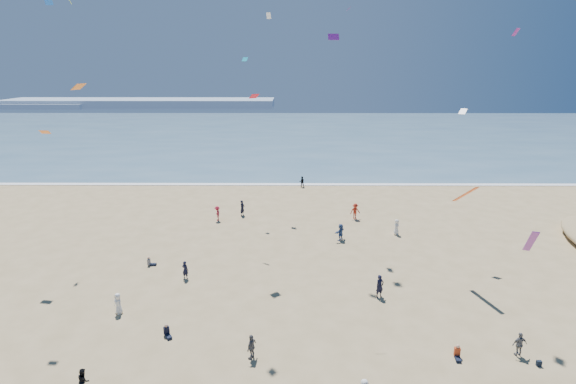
{
  "coord_description": "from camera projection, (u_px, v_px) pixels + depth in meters",
  "views": [
    {
      "loc": [
        2.16,
        -18.53,
        16.97
      ],
      "look_at": [
        2.0,
        8.0,
        9.42
      ],
      "focal_mm": 28.0,
      "sensor_mm": 36.0,
      "label": 1
    }
  ],
  "objects": [
    {
      "name": "kites_aloft",
      "position": [
        398.0,
        97.0,
        30.02
      ],
      "size": [
        41.13,
        43.86,
        27.99
      ],
      "color": "green",
      "rests_on": "ground"
    },
    {
      "name": "headland_far",
      "position": [
        141.0,
        103.0,
        185.88
      ],
      "size": [
        110.0,
        20.0,
        3.2
      ],
      "primitive_type": "cube",
      "color": "#7A8EA8",
      "rests_on": "ground"
    },
    {
      "name": "standing_flyers",
      "position": [
        317.0,
        274.0,
        35.85
      ],
      "size": [
        26.85,
        53.89,
        1.86
      ],
      "color": "#B0192D",
      "rests_on": "ground"
    },
    {
      "name": "ocean",
      "position": [
        282.0,
        134.0,
        113.84
      ],
      "size": [
        220.0,
        100.0,
        0.06
      ],
      "primitive_type": "cube",
      "color": "#476B84",
      "rests_on": "ground"
    },
    {
      "name": "navy_bag",
      "position": [
        539.0,
        363.0,
        26.19
      ],
      "size": [
        0.28,
        0.18,
        0.34
      ],
      "primitive_type": "cube",
      "color": "black",
      "rests_on": "ground"
    },
    {
      "name": "surf_line",
      "position": [
        276.0,
        184.0,
        65.75
      ],
      "size": [
        220.0,
        1.2,
        0.08
      ],
      "primitive_type": "cube",
      "color": "white",
      "rests_on": "ground"
    },
    {
      "name": "headland_near",
      "position": [
        38.0,
        105.0,
        181.46
      ],
      "size": [
        40.0,
        14.0,
        2.0
      ],
      "primitive_type": "cube",
      "color": "#7A8EA8",
      "rests_on": "ground"
    },
    {
      "name": "seated_group",
      "position": [
        285.0,
        361.0,
        26.02
      ],
      "size": [
        23.21,
        25.09,
        0.84
      ],
      "color": "white",
      "rests_on": "ground"
    }
  ]
}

